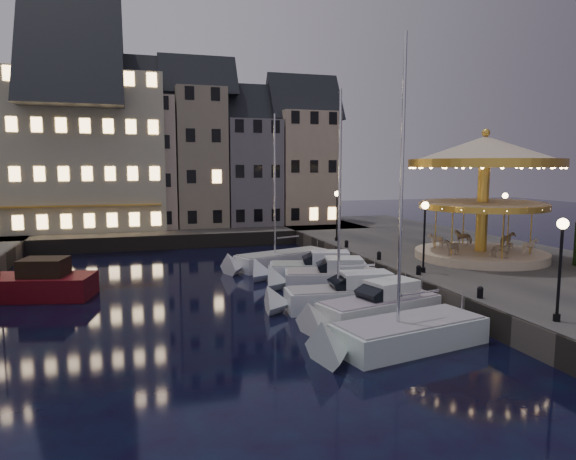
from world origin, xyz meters
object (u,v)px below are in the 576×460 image
object	(u,v)px
red_fishing_boat	(22,286)
streetlamp_c	(337,208)
bollard_a	(480,292)
streetlamp_b	(425,226)
motorboat_d	(325,279)
bollard_b	(419,269)
motorboat_c	(343,297)
bollard_c	(379,255)
bollard_d	(346,243)
carousel	(484,174)
motorboat_f	(277,261)
motorboat_a	(399,336)
motorboat_b	(373,309)
streetlamp_d	(504,212)
motorboat_e	(312,271)
streetlamp_a	(561,255)

from	to	relation	value
red_fishing_boat	streetlamp_c	bearing A→B (deg)	19.15
streetlamp_c	bollard_a	distance (m)	19.66
streetlamp_b	motorboat_d	bearing A→B (deg)	151.13
bollard_b	motorboat_c	bearing A→B (deg)	-167.19
bollard_a	bollard_c	world-z (taller)	same
bollard_d	carousel	bearing A→B (deg)	-46.41
motorboat_f	carousel	size ratio (longest dim) A/B	1.13
bollard_a	motorboat_a	distance (m)	5.68
bollard_b	bollard_d	xyz separation A→B (m)	(0.00, 10.50, 0.00)
bollard_c	red_fishing_boat	world-z (taller)	red_fishing_boat
motorboat_b	red_fishing_boat	distance (m)	19.84
streetlamp_b	streetlamp_d	xyz separation A→B (m)	(11.30, 7.00, 0.00)
red_fishing_boat	motorboat_e	bearing A→B (deg)	-1.25
bollard_b	red_fishing_boat	bearing A→B (deg)	164.18
streetlamp_b	motorboat_f	size ratio (longest dim) A/B	0.37
motorboat_d	red_fishing_boat	distance (m)	17.64
motorboat_e	carousel	bearing A→B (deg)	-12.15
motorboat_d	motorboat_a	bearing A→B (deg)	-94.32
streetlamp_d	carousel	world-z (taller)	carousel
streetlamp_b	bollard_a	size ratio (longest dim) A/B	7.32
bollard_b	motorboat_c	distance (m)	5.38
red_fishing_boat	streetlamp_a	bearing A→B (deg)	-34.94
motorboat_e	streetlamp_d	bearing A→B (deg)	5.88
bollard_a	carousel	xyz separation A→B (m)	(6.75, 8.91, 5.40)
motorboat_b	carousel	bearing A→B (deg)	31.94
bollard_b	motorboat_e	size ratio (longest dim) A/B	0.08
motorboat_e	motorboat_a	bearing A→B (deg)	-93.57
streetlamp_d	motorboat_c	xyz separation A→B (m)	(-17.07, -8.67, -3.34)
motorboat_c	motorboat_a	bearing A→B (deg)	-90.94
motorboat_c	red_fishing_boat	world-z (taller)	motorboat_c
bollard_d	motorboat_a	size ratio (longest dim) A/B	0.04
motorboat_d	bollard_b	bearing A→B (deg)	-36.41
streetlamp_c	motorboat_c	xyz separation A→B (m)	(-5.77, -15.17, -3.34)
motorboat_a	motorboat_e	distance (m)	13.18
streetlamp_b	motorboat_e	bearing A→B (deg)	133.50
bollard_a	motorboat_d	world-z (taller)	motorboat_d
streetlamp_a	streetlamp_b	world-z (taller)	same
bollard_b	carousel	distance (m)	9.29
bollard_c	motorboat_f	bearing A→B (deg)	135.52
bollard_c	streetlamp_a	bearing A→B (deg)	-87.63
bollard_a	motorboat_c	size ratio (longest dim) A/B	0.05
bollard_b	motorboat_c	world-z (taller)	motorboat_c
streetlamp_a	motorboat_a	bearing A→B (deg)	159.80
bollard_a	motorboat_e	world-z (taller)	motorboat_e
streetlamp_c	motorboat_d	bearing A→B (deg)	-115.31
streetlamp_a	motorboat_e	xyz separation A→B (m)	(-5.04, 15.32, -3.38)
motorboat_a	motorboat_b	bearing A→B (deg)	80.82
motorboat_d	bollard_a	bearing A→B (deg)	-63.08
streetlamp_b	bollard_a	bearing A→B (deg)	-95.71
bollard_c	carousel	bearing A→B (deg)	-13.28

